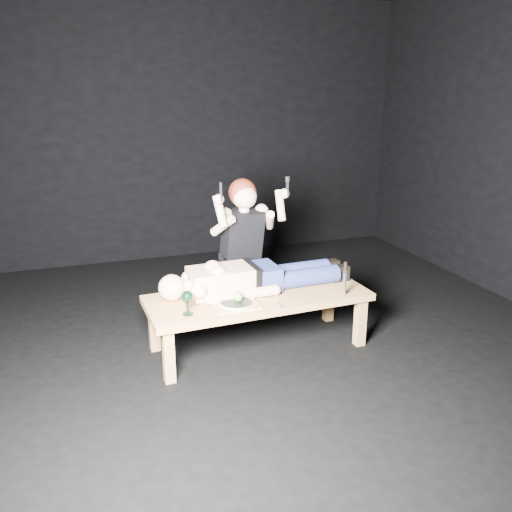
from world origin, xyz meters
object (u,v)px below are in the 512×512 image
(table, at_px, (258,321))
(carving_knife, at_px, (345,278))
(lying_man, at_px, (258,273))
(kneeling_woman, at_px, (239,248))
(goblet, at_px, (187,303))
(serving_tray, at_px, (236,306))

(table, bearing_deg, carving_knife, -21.60)
(lying_man, relative_size, kneeling_woman, 1.28)
(lying_man, bearing_deg, kneeling_woman, 89.76)
(goblet, bearing_deg, lying_man, 26.74)
(carving_knife, bearing_deg, lying_man, 146.93)
(table, bearing_deg, goblet, -164.26)
(serving_tray, bearing_deg, table, 36.68)
(lying_man, distance_m, kneeling_woman, 0.47)
(kneeling_woman, bearing_deg, lying_man, -93.65)
(lying_man, bearing_deg, serving_tray, -135.31)
(kneeling_woman, relative_size, goblet, 7.36)
(kneeling_woman, bearing_deg, carving_knife, -59.26)
(serving_tray, bearing_deg, goblet, -176.46)
(table, relative_size, serving_tray, 5.21)
(kneeling_woman, bearing_deg, table, -98.54)
(goblet, bearing_deg, serving_tray, 3.54)
(lying_man, distance_m, serving_tray, 0.43)
(kneeling_woman, distance_m, serving_tray, 0.83)
(table, xyz_separation_m, kneeling_woman, (0.03, 0.59, 0.43))
(kneeling_woman, xyz_separation_m, carving_knife, (0.60, -0.81, -0.07))
(carving_knife, bearing_deg, goblet, 176.47)
(kneeling_woman, bearing_deg, serving_tray, -114.68)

